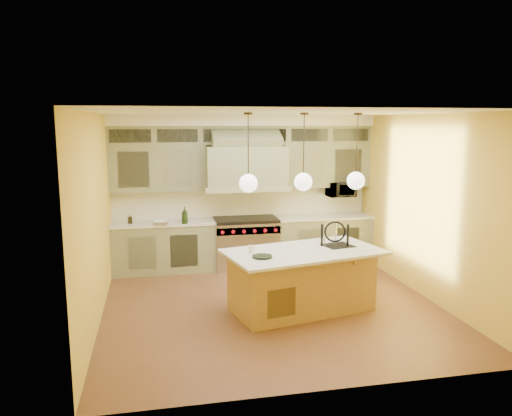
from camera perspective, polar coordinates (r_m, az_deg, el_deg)
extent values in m
plane|color=brown|center=(7.76, 1.76, -11.08)|extent=(5.00, 5.00, 0.00)
plane|color=white|center=(7.26, 1.88, 10.85)|extent=(5.00, 5.00, 0.00)
plane|color=gold|center=(9.79, -1.57, 2.05)|extent=(5.00, 0.00, 5.00)
plane|color=gold|center=(5.03, 8.45, -5.42)|extent=(5.00, 0.00, 5.00)
plane|color=gold|center=(7.22, -17.86, -1.17)|extent=(0.00, 5.00, 5.00)
plane|color=gold|center=(8.31, 18.84, 0.15)|extent=(0.00, 5.00, 5.00)
cube|color=gray|center=(9.52, -10.45, -4.47)|extent=(1.90, 0.65, 0.90)
cube|color=gray|center=(10.05, 7.54, -3.63)|extent=(1.90, 0.65, 0.90)
cube|color=white|center=(9.42, -10.54, -1.69)|extent=(1.90, 0.68, 0.04)
cube|color=white|center=(9.96, 7.60, -1.00)|extent=(1.90, 0.68, 0.04)
cube|color=white|center=(9.81, -1.54, 0.70)|extent=(5.00, 0.04, 0.56)
cube|color=gray|center=(9.42, -11.20, 4.47)|extent=(1.75, 0.35, 0.85)
cube|color=gray|center=(9.99, 7.85, 4.85)|extent=(1.75, 0.35, 0.85)
cube|color=gray|center=(9.40, -1.21, 4.79)|extent=(1.50, 0.70, 0.75)
cube|color=gray|center=(9.44, -1.20, 2.37)|extent=(1.60, 0.76, 0.10)
cube|color=#333833|center=(9.54, -1.41, 8.33)|extent=(5.00, 0.35, 0.35)
cube|color=white|center=(9.52, -1.40, 9.98)|extent=(5.00, 0.47, 0.20)
cube|color=silver|center=(9.64, -1.18, -4.12)|extent=(1.20, 0.70, 0.90)
cube|color=black|center=(9.54, -1.19, -1.32)|extent=(1.20, 0.70, 0.06)
cube|color=silver|center=(9.26, -0.83, -2.60)|extent=(1.20, 0.06, 0.14)
cube|color=olive|center=(7.49, 5.24, -8.34)|extent=(2.16, 1.36, 0.88)
cube|color=white|center=(7.32, 5.48, -5.02)|extent=(2.45, 1.66, 0.04)
cube|color=black|center=(7.67, 9.34, -4.41)|extent=(0.50, 0.46, 0.05)
cylinder|color=black|center=(7.40, 7.71, -9.14)|extent=(0.04, 0.04, 0.75)
cylinder|color=black|center=(7.44, 10.72, -9.09)|extent=(0.04, 0.04, 0.75)
cylinder|color=black|center=(7.76, 7.43, -8.22)|extent=(0.04, 0.04, 0.75)
cylinder|color=black|center=(7.81, 10.29, -8.18)|extent=(0.04, 0.04, 0.75)
cube|color=black|center=(7.49, 9.12, -5.77)|extent=(0.55, 0.55, 0.05)
torus|color=black|center=(7.58, 9.01, -2.69)|extent=(0.32, 0.11, 0.33)
imported|color=black|center=(10.08, 9.67, 2.13)|extent=(0.54, 0.37, 0.30)
imported|color=black|center=(9.15, -8.16, -0.84)|extent=(0.14, 0.14, 0.31)
imported|color=black|center=(9.39, -14.20, -1.20)|extent=(0.08, 0.08, 0.17)
imported|color=silver|center=(9.16, -10.75, -1.65)|extent=(0.31, 0.31, 0.08)
imported|color=white|center=(7.17, -0.54, -4.72)|extent=(0.11, 0.11, 0.10)
cylinder|color=#2D2319|center=(6.93, -0.90, 10.74)|extent=(0.12, 0.12, 0.03)
cylinder|color=#2D2319|center=(6.94, -0.89, 7.07)|extent=(0.02, 0.02, 0.93)
sphere|color=white|center=(6.98, -0.88, 2.84)|extent=(0.26, 0.26, 0.26)
cylinder|color=#2D2319|center=(7.12, 5.55, 10.67)|extent=(0.12, 0.12, 0.03)
cylinder|color=#2D2319|center=(7.13, 5.49, 7.10)|extent=(0.02, 0.02, 0.93)
sphere|color=white|center=(7.17, 5.42, 2.98)|extent=(0.26, 0.26, 0.26)
cylinder|color=#2D2319|center=(7.40, 11.58, 10.49)|extent=(0.12, 0.12, 0.03)
cylinder|color=#2D2319|center=(7.40, 11.46, 7.04)|extent=(0.02, 0.02, 0.93)
sphere|color=white|center=(7.44, 11.33, 3.08)|extent=(0.26, 0.26, 0.26)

